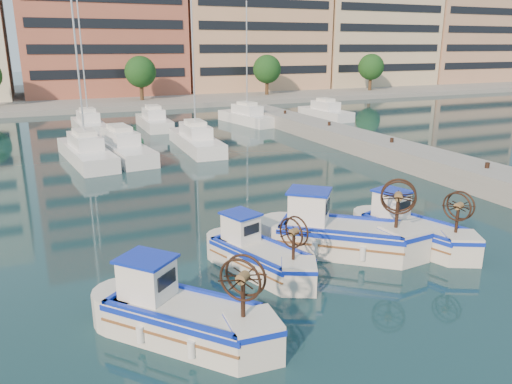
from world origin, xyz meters
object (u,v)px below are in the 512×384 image
Objects in this scene: fishing_boat_b at (258,253)px; fishing_boat_a at (180,313)px; fishing_boat_c at (338,232)px; fishing_boat_d at (411,228)px.

fishing_boat_a is at bearing -159.34° from fishing_boat_b.
fishing_boat_b is at bearing 133.73° from fishing_boat_c.
fishing_boat_b is (3.56, 2.94, -0.08)m from fishing_boat_a.
fishing_boat_b is at bearing -1.67° from fishing_boat_a.
fishing_boat_d reaches higher than fishing_boat_b.
fishing_boat_c reaches higher than fishing_boat_a.
fishing_boat_c is at bearing -16.51° from fishing_boat_a.
fishing_boat_d is (9.97, 2.66, -0.04)m from fishing_boat_a.
fishing_boat_a is at bearing 154.12° from fishing_boat_c.
fishing_boat_a is 4.62m from fishing_boat_b.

